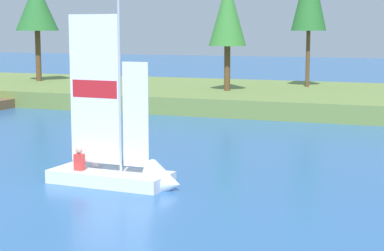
# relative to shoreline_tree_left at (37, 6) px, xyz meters

# --- Properties ---
(shore_bank) EXTENTS (80.00, 13.78, 0.95)m
(shore_bank) POSITION_rel_shoreline_tree_left_xyz_m (19.22, -0.30, -5.58)
(shore_bank) COLOR olive
(shore_bank) RESTS_ON ground
(shoreline_tree_left) EXTENTS (2.93, 2.93, 6.86)m
(shoreline_tree_left) POSITION_rel_shoreline_tree_left_xyz_m (0.00, 0.00, 0.00)
(shoreline_tree_left) COLOR brown
(shoreline_tree_left) RESTS_ON shore_bank
(shoreline_tree_midleft) EXTENTS (2.18, 2.18, 6.44)m
(shoreline_tree_midleft) POSITION_rel_shoreline_tree_left_xyz_m (14.49, -2.25, -0.63)
(shoreline_tree_midleft) COLOR brown
(shoreline_tree_midleft) RESTS_ON shore_bank
(sailboat) EXTENTS (4.16, 1.63, 5.85)m
(sailboat) POSITION_rel_shoreline_tree_left_xyz_m (18.11, -22.31, -5.63)
(sailboat) COLOR white
(sailboat) RESTS_ON ground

